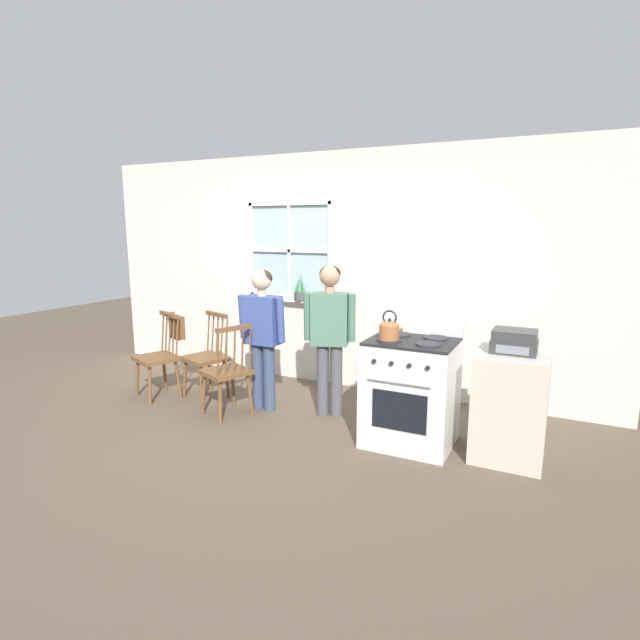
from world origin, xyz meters
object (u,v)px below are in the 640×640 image
Objects in this scene: person_teen_center at (330,327)px; kettle at (389,329)px; person_elderly_left at (262,327)px; handbag at (177,327)px; stereo at (514,341)px; chair_near_wall at (207,358)px; chair_center_cluster at (227,373)px; stove at (411,391)px; side_counter at (510,406)px; chair_by_window at (158,358)px; potted_plant at (300,293)px.

kettle is (0.74, -0.41, 0.12)m from person_teen_center.
person_elderly_left is 0.96× the size of person_teen_center.
person_teen_center is 1.85m from handbag.
handbag is (-1.16, 0.03, -0.11)m from person_elderly_left.
stereo is at bearing -3.18° from person_elderly_left.
chair_near_wall is at bearing 166.05° from person_teen_center.
kettle is at bearing 113.57° from chair_center_cluster.
stove is at bearing 117.57° from chair_center_cluster.
person_elderly_left reaches higher than kettle.
side_counter is (2.62, 0.22, 0.01)m from chair_center_cluster.
chair_near_wall is 0.62× the size of person_teen_center.
kettle reaches higher than stove.
stove is at bearing 23.25° from chair_by_window.
stereo is at bearing 23.37° from chair_by_window.
kettle is 1.14m from side_counter.
potted_plant is at bearing 155.74° from stereo.
potted_plant is at bearing 43.84° from handbag.
side_counter is (3.64, 0.11, 0.01)m from chair_by_window.
kettle is (-0.16, -0.13, 0.55)m from stove.
chair_near_wall is at bearing 176.12° from person_elderly_left.
stove is at bearing -5.35° from person_elderly_left.
stereo reaches higher than side_counter.
person_elderly_left is 4.35× the size of potted_plant.
person_teen_center is 4.89× the size of handbag.
potted_plant is at bearing 145.93° from stove.
chair_center_cluster is at bearing -13.81° from chair_near_wall.
person_teen_center is at bearing 138.33° from chair_center_cluster.
side_counter is (3.55, -0.11, -0.31)m from handbag.
person_teen_center is (1.93, 0.34, 0.47)m from chair_by_window.
handbag is at bearing -87.18° from chair_center_cluster.
handbag is (-1.84, -0.12, -0.14)m from person_teen_center.
person_elderly_left is (1.25, 0.19, 0.43)m from chair_by_window.
stereo reaches higher than handbag.
kettle reaches higher than stereo.
kettle is 0.74× the size of potted_plant.
person_teen_center is at bearing 11.41° from person_elderly_left.
chair_center_cluster is 1.76m from kettle.
chair_center_cluster is at bearing -128.00° from person_elderly_left.
kettle reaches higher than chair_by_window.
kettle is at bearing -6.38° from handbag.
handbag is 0.90× the size of stereo.
chair_near_wall is 3.21m from stereo.
stereo is (2.39, -0.11, 0.12)m from person_elderly_left.
person_elderly_left reaches higher than chair_center_cluster.
side_counter is at bearing -23.86° from potted_plant.
chair_center_cluster is 1.03m from handbag.
potted_plant is (0.65, 0.98, 0.65)m from chair_near_wall.
chair_near_wall reaches higher than side_counter.
stove is (2.84, 0.06, 0.03)m from chair_by_window.
chair_near_wall is 3.04× the size of handbag.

